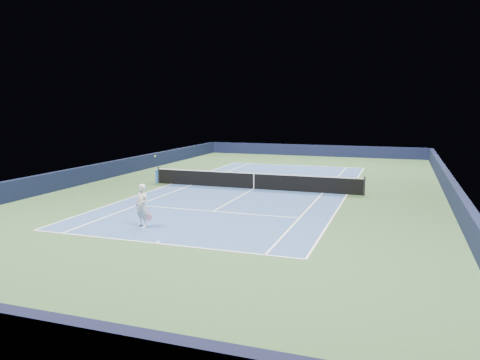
% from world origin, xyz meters
% --- Properties ---
extents(ground, '(40.00, 40.00, 0.00)m').
position_xyz_m(ground, '(0.00, 0.00, 0.00)').
color(ground, '#2E4B29').
rests_on(ground, ground).
extents(wall_far, '(22.00, 0.35, 1.10)m').
position_xyz_m(wall_far, '(0.00, 19.82, 0.55)').
color(wall_far, '#101432').
rests_on(wall_far, ground).
extents(wall_right, '(0.35, 40.00, 1.10)m').
position_xyz_m(wall_right, '(10.82, 0.00, 0.55)').
color(wall_right, black).
rests_on(wall_right, ground).
extents(wall_left, '(0.35, 40.00, 1.10)m').
position_xyz_m(wall_left, '(-10.82, 0.00, 0.55)').
color(wall_left, black).
rests_on(wall_left, ground).
extents(court_surface, '(10.97, 23.77, 0.01)m').
position_xyz_m(court_surface, '(0.00, 0.00, 0.00)').
color(court_surface, '#2C4A7D').
rests_on(court_surface, ground).
extents(baseline_far, '(10.97, 0.08, 0.00)m').
position_xyz_m(baseline_far, '(0.00, 11.88, 0.01)').
color(baseline_far, white).
rests_on(baseline_far, ground).
extents(baseline_near, '(10.97, 0.08, 0.00)m').
position_xyz_m(baseline_near, '(0.00, -11.88, 0.01)').
color(baseline_near, white).
rests_on(baseline_near, ground).
extents(sideline_doubles_right, '(0.08, 23.77, 0.00)m').
position_xyz_m(sideline_doubles_right, '(5.49, 0.00, 0.01)').
color(sideline_doubles_right, white).
rests_on(sideline_doubles_right, ground).
extents(sideline_doubles_left, '(0.08, 23.77, 0.00)m').
position_xyz_m(sideline_doubles_left, '(-5.49, 0.00, 0.01)').
color(sideline_doubles_left, white).
rests_on(sideline_doubles_left, ground).
extents(sideline_singles_right, '(0.08, 23.77, 0.00)m').
position_xyz_m(sideline_singles_right, '(4.12, 0.00, 0.01)').
color(sideline_singles_right, white).
rests_on(sideline_singles_right, ground).
extents(sideline_singles_left, '(0.08, 23.77, 0.00)m').
position_xyz_m(sideline_singles_left, '(-4.12, 0.00, 0.01)').
color(sideline_singles_left, white).
rests_on(sideline_singles_left, ground).
extents(service_line_far, '(8.23, 0.08, 0.00)m').
position_xyz_m(service_line_far, '(0.00, 6.40, 0.01)').
color(service_line_far, white).
rests_on(service_line_far, ground).
extents(service_line_near, '(8.23, 0.08, 0.00)m').
position_xyz_m(service_line_near, '(0.00, -6.40, 0.01)').
color(service_line_near, white).
rests_on(service_line_near, ground).
extents(center_service_line, '(0.08, 12.80, 0.00)m').
position_xyz_m(center_service_line, '(0.00, 0.00, 0.01)').
color(center_service_line, white).
rests_on(center_service_line, ground).
extents(center_mark_far, '(0.08, 0.30, 0.00)m').
position_xyz_m(center_mark_far, '(0.00, 11.73, 0.01)').
color(center_mark_far, white).
rests_on(center_mark_far, ground).
extents(center_mark_near, '(0.08, 0.30, 0.00)m').
position_xyz_m(center_mark_near, '(0.00, -11.73, 0.01)').
color(center_mark_near, white).
rests_on(center_mark_near, ground).
extents(tennis_net, '(12.90, 0.10, 1.07)m').
position_xyz_m(tennis_net, '(0.00, 0.00, 0.50)').
color(tennis_net, black).
rests_on(tennis_net, ground).
extents(sponsor_cube, '(0.59, 0.48, 0.83)m').
position_xyz_m(sponsor_cube, '(-6.40, 0.26, 0.42)').
color(sponsor_cube, blue).
rests_on(sponsor_cube, ground).
extents(tennis_player, '(0.85, 1.35, 2.85)m').
position_xyz_m(tennis_player, '(-1.64, -10.01, 0.89)').
color(tennis_player, silver).
rests_on(tennis_player, ground).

